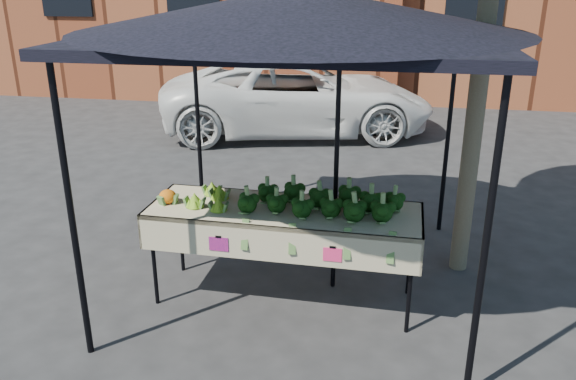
% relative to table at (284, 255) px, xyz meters
% --- Properties ---
extents(ground, '(90.00, 90.00, 0.00)m').
position_rel_table_xyz_m(ground, '(0.00, 0.12, -0.45)').
color(ground, '#252527').
extents(table, '(2.42, 0.87, 0.90)m').
position_rel_table_xyz_m(table, '(0.00, 0.00, 0.00)').
color(table, beige).
rests_on(table, ground).
extents(canopy, '(3.16, 3.16, 2.74)m').
position_rel_table_xyz_m(canopy, '(0.07, 0.38, 0.92)').
color(canopy, black).
rests_on(canopy, ground).
extents(broccoli_heap, '(1.44, 0.54, 0.23)m').
position_rel_table_xyz_m(broccoli_heap, '(0.32, 0.03, 0.56)').
color(broccoli_heap, black).
rests_on(broccoli_heap, table).
extents(romanesco_cluster, '(0.41, 0.55, 0.18)m').
position_rel_table_xyz_m(romanesco_cluster, '(-0.67, 0.04, 0.54)').
color(romanesco_cluster, '#8ABF29').
rests_on(romanesco_cluster, table).
extents(cauliflower_pair, '(0.18, 0.18, 0.16)m').
position_rel_table_xyz_m(cauliflower_pair, '(-1.05, -0.05, 0.53)').
color(cauliflower_pair, orange).
rests_on(cauliflower_pair, table).
extents(street_tree, '(2.52, 2.52, 4.96)m').
position_rel_table_xyz_m(street_tree, '(1.65, 0.91, 2.03)').
color(street_tree, '#1E4C14').
rests_on(street_tree, ground).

